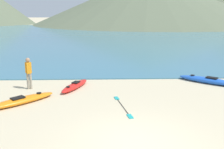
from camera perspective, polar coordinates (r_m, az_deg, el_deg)
The scene contains 8 objects.
ground_plane at distance 8.70m, azimuth 5.29°, elevation -14.78°, with size 400.00×400.00×0.00m, color #C6B793.
bay_water at distance 51.00m, azimuth -0.70°, elevation 8.87°, with size 160.00×70.00×0.06m, color teal.
kayak_on_sand_0 at distance 12.78m, azimuth -19.12°, elevation -5.35°, with size 2.85×2.77×0.34m.
kayak_on_sand_2 at distance 14.60m, azimuth -8.09°, elevation -2.42°, with size 1.55×2.77×0.34m.
kayak_on_sand_3 at distance 16.45m, azimuth 20.28°, elevation -1.22°, with size 3.18×2.79×0.40m.
person_near_waterline at distance 14.82m, azimuth -17.71°, elevation 0.67°, with size 0.35×0.30×1.73m.
moored_boat_1 at distance 71.83m, azimuth 9.95°, elevation 10.39°, with size 6.00×1.25×0.90m.
loose_paddle at distance 11.74m, azimuth 2.34°, elevation -6.95°, with size 0.69×2.77×0.03m.
Camera 1 is at (-1.02, -7.60, 4.11)m, focal length 42.00 mm.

